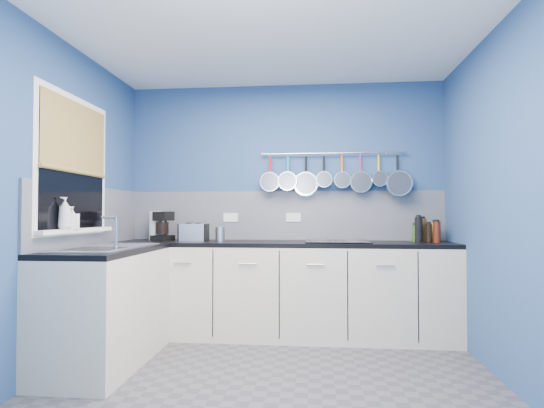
% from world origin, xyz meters
% --- Properties ---
extents(floor, '(3.20, 3.00, 0.02)m').
position_xyz_m(floor, '(0.00, 0.00, -0.01)').
color(floor, '#47474C').
rests_on(floor, ground).
extents(ceiling, '(3.20, 3.00, 0.02)m').
position_xyz_m(ceiling, '(0.00, 0.00, 2.51)').
color(ceiling, white).
rests_on(ceiling, ground).
extents(wall_back, '(3.20, 0.02, 2.50)m').
position_xyz_m(wall_back, '(0.00, 1.51, 1.25)').
color(wall_back, navy).
rests_on(wall_back, ground).
extents(wall_front, '(3.20, 0.02, 2.50)m').
position_xyz_m(wall_front, '(0.00, -1.51, 1.25)').
color(wall_front, navy).
rests_on(wall_front, ground).
extents(wall_left, '(0.02, 3.00, 2.50)m').
position_xyz_m(wall_left, '(-1.61, 0.00, 1.25)').
color(wall_left, navy).
rests_on(wall_left, ground).
extents(wall_right, '(0.02, 3.00, 2.50)m').
position_xyz_m(wall_right, '(1.61, 0.00, 1.25)').
color(wall_right, navy).
rests_on(wall_right, ground).
extents(backsplash_back, '(3.20, 0.02, 0.50)m').
position_xyz_m(backsplash_back, '(0.00, 1.49, 1.15)').
color(backsplash_back, '#9297A4').
rests_on(backsplash_back, wall_back).
extents(backsplash_left, '(0.02, 1.80, 0.50)m').
position_xyz_m(backsplash_left, '(-1.59, 0.60, 1.15)').
color(backsplash_left, '#9297A4').
rests_on(backsplash_left, wall_left).
extents(cabinet_run_back, '(3.20, 0.60, 0.86)m').
position_xyz_m(cabinet_run_back, '(0.00, 1.20, 0.43)').
color(cabinet_run_back, beige).
rests_on(cabinet_run_back, ground).
extents(worktop_back, '(3.20, 0.60, 0.04)m').
position_xyz_m(worktop_back, '(0.00, 1.20, 0.88)').
color(worktop_back, black).
rests_on(worktop_back, cabinet_run_back).
extents(cabinet_run_left, '(0.60, 1.20, 0.86)m').
position_xyz_m(cabinet_run_left, '(-1.30, 0.30, 0.43)').
color(cabinet_run_left, beige).
rests_on(cabinet_run_left, ground).
extents(worktop_left, '(0.60, 1.20, 0.04)m').
position_xyz_m(worktop_left, '(-1.30, 0.30, 0.88)').
color(worktop_left, black).
rests_on(worktop_left, cabinet_run_left).
extents(window_frame, '(0.01, 1.00, 1.10)m').
position_xyz_m(window_frame, '(-1.58, 0.30, 1.55)').
color(window_frame, white).
rests_on(window_frame, wall_left).
extents(window_glass, '(0.01, 0.90, 1.00)m').
position_xyz_m(window_glass, '(-1.57, 0.30, 1.55)').
color(window_glass, black).
rests_on(window_glass, wall_left).
extents(bamboo_blind, '(0.01, 0.90, 0.55)m').
position_xyz_m(bamboo_blind, '(-1.56, 0.30, 1.77)').
color(bamboo_blind, olive).
rests_on(bamboo_blind, wall_left).
extents(window_sill, '(0.10, 0.98, 0.03)m').
position_xyz_m(window_sill, '(-1.55, 0.30, 1.04)').
color(window_sill, white).
rests_on(window_sill, wall_left).
extents(sink_unit, '(0.50, 0.95, 0.01)m').
position_xyz_m(sink_unit, '(-1.30, 0.30, 0.90)').
color(sink_unit, silver).
rests_on(sink_unit, worktop_left).
extents(mixer_tap, '(0.12, 0.08, 0.26)m').
position_xyz_m(mixer_tap, '(-1.14, 0.12, 1.03)').
color(mixer_tap, silver).
rests_on(mixer_tap, worktop_left).
extents(socket_left, '(0.15, 0.01, 0.09)m').
position_xyz_m(socket_left, '(-0.55, 1.48, 1.13)').
color(socket_left, white).
rests_on(socket_left, backsplash_back).
extents(socket_right, '(0.15, 0.01, 0.09)m').
position_xyz_m(socket_right, '(0.10, 1.48, 1.13)').
color(socket_right, white).
rests_on(socket_right, backsplash_back).
extents(pot_rail, '(1.45, 0.02, 0.02)m').
position_xyz_m(pot_rail, '(0.50, 1.45, 1.78)').
color(pot_rail, silver).
rests_on(pot_rail, wall_back).
extents(soap_bottle_a, '(0.11, 0.11, 0.24)m').
position_xyz_m(soap_bottle_a, '(-1.53, 0.11, 1.17)').
color(soap_bottle_a, white).
rests_on(soap_bottle_a, window_sill).
extents(soap_bottle_b, '(0.10, 0.10, 0.17)m').
position_xyz_m(soap_bottle_b, '(-1.53, 0.20, 1.14)').
color(soap_bottle_b, white).
rests_on(soap_bottle_b, window_sill).
extents(paper_towel, '(0.17, 0.17, 0.29)m').
position_xyz_m(paper_towel, '(-1.28, 1.29, 1.05)').
color(paper_towel, white).
rests_on(paper_towel, worktop_back).
extents(coffee_maker, '(0.21, 0.23, 0.29)m').
position_xyz_m(coffee_maker, '(-1.19, 1.23, 1.04)').
color(coffee_maker, black).
rests_on(coffee_maker, worktop_back).
extents(toaster, '(0.28, 0.18, 0.17)m').
position_xyz_m(toaster, '(-0.88, 1.25, 0.98)').
color(toaster, silver).
rests_on(toaster, worktop_back).
extents(canister, '(0.11, 0.11, 0.14)m').
position_xyz_m(canister, '(-0.60, 1.22, 0.97)').
color(canister, silver).
rests_on(canister, worktop_back).
extents(hob, '(0.59, 0.52, 0.01)m').
position_xyz_m(hob, '(0.52, 1.19, 0.91)').
color(hob, black).
rests_on(hob, worktop_back).
extents(pan_0, '(0.20, 0.09, 0.39)m').
position_xyz_m(pan_0, '(-0.13, 1.44, 1.58)').
color(pan_0, silver).
rests_on(pan_0, pot_rail).
extents(pan_1, '(0.19, 0.13, 0.38)m').
position_xyz_m(pan_1, '(0.05, 1.44, 1.59)').
color(pan_1, silver).
rests_on(pan_1, pot_rail).
extents(pan_2, '(0.24, 0.06, 0.43)m').
position_xyz_m(pan_2, '(0.23, 1.44, 1.57)').
color(pan_2, silver).
rests_on(pan_2, pot_rail).
extents(pan_3, '(0.16, 0.12, 0.35)m').
position_xyz_m(pan_3, '(0.41, 1.44, 1.60)').
color(pan_3, silver).
rests_on(pan_3, pot_rail).
extents(pan_4, '(0.17, 0.08, 0.36)m').
position_xyz_m(pan_4, '(0.59, 1.44, 1.60)').
color(pan_4, silver).
rests_on(pan_4, pot_rail).
extents(pan_5, '(0.22, 0.09, 0.41)m').
position_xyz_m(pan_5, '(0.77, 1.44, 1.58)').
color(pan_5, silver).
rests_on(pan_5, pot_rail).
extents(pan_6, '(0.16, 0.11, 0.35)m').
position_xyz_m(pan_6, '(0.95, 1.44, 1.61)').
color(pan_6, silver).
rests_on(pan_6, pot_rail).
extents(pan_7, '(0.25, 0.12, 0.44)m').
position_xyz_m(pan_7, '(1.14, 1.44, 1.56)').
color(pan_7, silver).
rests_on(pan_7, pot_rail).
extents(condiment_0, '(0.07, 0.07, 0.19)m').
position_xyz_m(condiment_0, '(1.47, 1.34, 0.99)').
color(condiment_0, olive).
rests_on(condiment_0, worktop_back).
extents(condiment_1, '(0.06, 0.06, 0.22)m').
position_xyz_m(condiment_1, '(1.35, 1.32, 1.01)').
color(condiment_1, brown).
rests_on(condiment_1, worktop_back).
extents(condiment_2, '(0.06, 0.06, 0.16)m').
position_xyz_m(condiment_2, '(1.27, 1.31, 0.98)').
color(condiment_2, '#265919').
rests_on(condiment_2, worktop_back).
extents(condiment_3, '(0.07, 0.07, 0.19)m').
position_xyz_m(condiment_3, '(1.45, 1.23, 1.00)').
color(condiment_3, '#4C190C').
rests_on(condiment_3, worktop_back).
extents(condiment_4, '(0.06, 0.06, 0.17)m').
position_xyz_m(condiment_4, '(1.38, 1.24, 0.99)').
color(condiment_4, black).
rests_on(condiment_4, worktop_back).
extents(condiment_5, '(0.07, 0.07, 0.24)m').
position_xyz_m(condiment_5, '(1.28, 1.22, 1.02)').
color(condiment_5, black).
rests_on(condiment_5, worktop_back).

